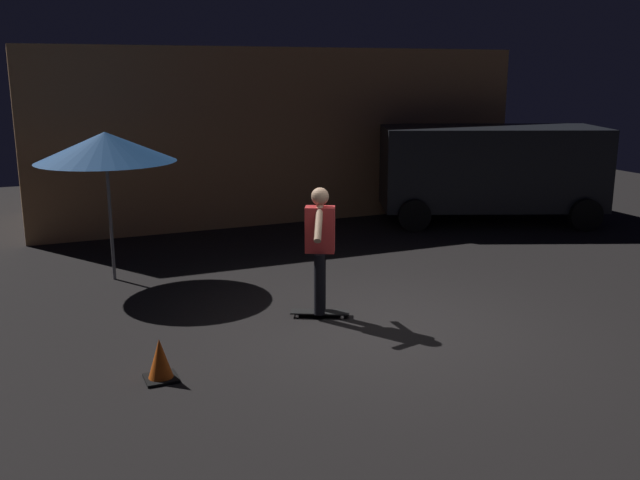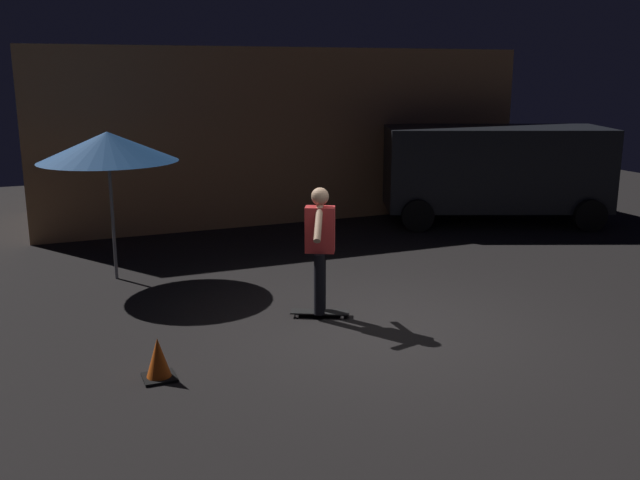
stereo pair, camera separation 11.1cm
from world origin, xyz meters
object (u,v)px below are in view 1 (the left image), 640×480
Objects in this scene: patio_umbrella at (105,147)px; skater at (320,241)px; skateboard_ridden at (320,312)px; traffic_cone at (160,361)px; parked_van at (491,168)px.

patio_umbrella reaches higher than skater.
skateboard_ridden is (2.28, -2.86, -2.02)m from patio_umbrella.
traffic_cone is (-2.33, -1.14, -0.83)m from skater.
parked_van reaches higher than skater.
patio_umbrella is 1.38× the size of skater.
parked_van is at bearing 35.82° from skateboard_ridden.
parked_van is 9.75m from traffic_cone.
patio_umbrella reaches higher than traffic_cone.
parked_van is at bearing 33.22° from traffic_cone.
patio_umbrella reaches higher than skateboard_ridden.
traffic_cone reaches higher than skateboard_ridden.
traffic_cone is (-2.33, -1.14, 0.16)m from skateboard_ridden.
traffic_cone is at bearing -146.78° from parked_van.
parked_van is 8.22m from patio_umbrella.
patio_umbrella is 2.93× the size of skateboard_ridden.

